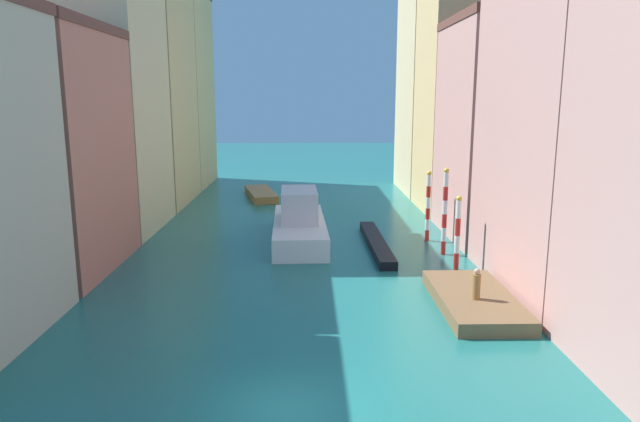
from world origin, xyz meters
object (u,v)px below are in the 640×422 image
object	(u,v)px
person_on_dock	(476,285)
mooring_pole_2	(428,205)
gondola_black	(376,243)
waterfront_dock	(474,300)
mooring_pole_0	(458,232)
mooring_pole_1	(445,211)
motorboat_0	(261,194)
vaporetto_white	(299,223)

from	to	relation	value
person_on_dock	mooring_pole_2	size ratio (longest dim) A/B	0.30
mooring_pole_2	gondola_black	distance (m)	4.29
waterfront_dock	mooring_pole_0	distance (m)	5.76
mooring_pole_1	motorboat_0	world-z (taller)	mooring_pole_1
waterfront_dock	motorboat_0	size ratio (longest dim) A/B	0.89
mooring_pole_0	vaporetto_white	world-z (taller)	mooring_pole_0
mooring_pole_0	gondola_black	size ratio (longest dim) A/B	0.40
person_on_dock	vaporetto_white	world-z (taller)	vaporetto_white
person_on_dock	mooring_pole_2	bearing A→B (deg)	87.74
person_on_dock	gondola_black	xyz separation A→B (m)	(-2.96, 10.99, -0.98)
mooring_pole_0	vaporetto_white	distance (m)	10.83
mooring_pole_2	mooring_pole_0	bearing A→B (deg)	-87.67
waterfront_dock	person_on_dock	distance (m)	1.16
mooring_pole_2	vaporetto_white	xyz separation A→B (m)	(-8.24, 0.31, -1.17)
person_on_dock	mooring_pole_0	bearing A→B (deg)	83.02
gondola_black	motorboat_0	distance (m)	19.90
gondola_black	motorboat_0	size ratio (longest dim) A/B	1.31
waterfront_dock	vaporetto_white	size ratio (longest dim) A/B	0.64
person_on_dock	mooring_pole_0	xyz separation A→B (m)	(0.75, 6.13, 0.84)
mooring_pole_1	mooring_pole_2	bearing A→B (deg)	95.02
mooring_pole_0	mooring_pole_2	world-z (taller)	mooring_pole_2
waterfront_dock	mooring_pole_0	bearing A→B (deg)	83.72
mooring_pole_2	gondola_black	size ratio (longest dim) A/B	0.45
motorboat_0	mooring_pole_0	bearing A→B (deg)	-61.68
motorboat_0	person_on_dock	bearing A→B (deg)	-68.26
mooring_pole_0	gondola_black	distance (m)	6.38
vaporetto_white	mooring_pole_2	bearing A→B (deg)	-2.13
person_on_dock	vaporetto_white	size ratio (longest dim) A/B	0.13
mooring_pole_0	vaporetto_white	bearing A→B (deg)	141.92
waterfront_dock	mooring_pole_2	size ratio (longest dim) A/B	1.51
gondola_black	motorboat_0	world-z (taller)	motorboat_0
person_on_dock	mooring_pole_1	xyz separation A→B (m)	(0.78, 9.22, 1.38)
waterfront_dock	mooring_pole_0	size ratio (longest dim) A/B	1.70
mooring_pole_0	mooring_pole_1	distance (m)	3.14
waterfront_dock	gondola_black	size ratio (longest dim) A/B	0.68
mooring_pole_0	mooring_pole_2	distance (m)	6.36
person_on_dock	vaporetto_white	bearing A→B (deg)	121.20
mooring_pole_0	mooring_pole_2	xyz separation A→B (m)	(-0.26, 6.35, 0.25)
mooring_pole_0	person_on_dock	bearing A→B (deg)	-96.98
mooring_pole_0	mooring_pole_1	xyz separation A→B (m)	(0.03, 3.09, 0.54)
mooring_pole_2	gondola_black	xyz separation A→B (m)	(-3.45, -1.49, -2.07)
person_on_dock	motorboat_0	distance (m)	31.18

